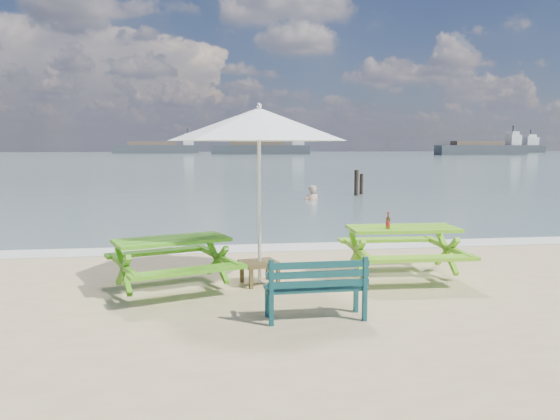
{
  "coord_description": "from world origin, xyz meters",
  "views": [
    {
      "loc": [
        -1.15,
        -6.68,
        2.17
      ],
      "look_at": [
        0.19,
        3.0,
        1.0
      ],
      "focal_mm": 35.0,
      "sensor_mm": 36.0,
      "label": 1
    }
  ],
  "objects": [
    {
      "name": "sea",
      "position": [
        0.0,
        85.0,
        0.0
      ],
      "size": [
        300.0,
        300.0,
        0.0
      ],
      "primitive_type": "plane",
      "color": "slate",
      "rests_on": "ground"
    },
    {
      "name": "foam_strip",
      "position": [
        0.0,
        4.6,
        0.01
      ],
      "size": [
        22.0,
        0.9,
        0.01
      ],
      "primitive_type": "cube",
      "color": "silver",
      "rests_on": "ground"
    },
    {
      "name": "picnic_table_left",
      "position": [
        -1.65,
        1.45,
        0.38
      ],
      "size": [
        2.18,
        2.29,
        0.79
      ],
      "color": "#499917",
      "rests_on": "ground"
    },
    {
      "name": "picnic_table_right",
      "position": [
        2.05,
        1.78,
        0.4
      ],
      "size": [
        1.8,
        1.99,
        0.84
      ],
      "color": "#6AB61B",
      "rests_on": "ground"
    },
    {
      "name": "park_bench",
      "position": [
        0.2,
        -0.16,
        0.24
      ],
      "size": [
        1.27,
        0.46,
        0.77
      ],
      "color": "#0E3A3D",
      "rests_on": "ground"
    },
    {
      "name": "side_table",
      "position": [
        -0.32,
        1.64,
        0.19
      ],
      "size": [
        0.67,
        0.67,
        0.36
      ],
      "color": "brown",
      "rests_on": "ground"
    },
    {
      "name": "patio_umbrella",
      "position": [
        -0.32,
        1.64,
        2.48
      ],
      "size": [
        3.36,
        3.36,
        2.73
      ],
      "color": "silver",
      "rests_on": "ground"
    },
    {
      "name": "beer_bottle",
      "position": [
        1.74,
        1.63,
        0.93
      ],
      "size": [
        0.07,
        0.07,
        0.27
      ],
      "color": "#984616",
      "rests_on": "picnic_table_right"
    },
    {
      "name": "swimmer",
      "position": [
        3.05,
        14.46,
        -0.31
      ],
      "size": [
        0.71,
        0.54,
        1.78
      ],
      "color": "tan",
      "rests_on": "ground"
    },
    {
      "name": "mooring_pilings",
      "position": [
        5.46,
        16.24,
        0.41
      ],
      "size": [
        0.57,
        0.77,
        1.31
      ],
      "color": "black",
      "rests_on": "ground"
    },
    {
      "name": "cargo_ships",
      "position": [
        54.73,
        120.24,
        1.18
      ],
      "size": [
        152.23,
        36.52,
        4.4
      ],
      "color": "#363A40",
      "rests_on": "ground"
    }
  ]
}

